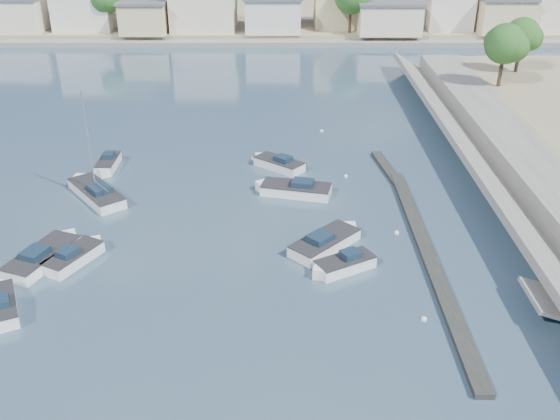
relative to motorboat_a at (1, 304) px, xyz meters
name	(u,v)px	position (x,y,z in m)	size (l,w,h in m)	color
ground	(307,112)	(19.35, 35.72, -0.38)	(400.00, 400.00, 0.00)	#283A50
breakwater	(419,235)	(26.25, 8.41, -0.21)	(2.00, 31.02, 0.35)	black
far_shore_land	(296,15)	(19.35, 87.72, 0.32)	(160.00, 40.00, 1.40)	gray
far_shore_quay	(299,43)	(19.35, 66.72, 0.02)	(160.00, 2.50, 0.80)	slate
far_town	(366,6)	(30.06, 72.64, 4.56)	(113.01, 12.80, 8.35)	beige
shore_trees	(357,8)	(27.69, 63.83, 5.84)	(74.56, 38.32, 7.92)	#38281E
motorboat_a	(1,304)	(0.00, 0.00, 0.00)	(3.29, 4.62, 1.48)	white
motorboat_b	(76,256)	(2.86, 5.31, 0.00)	(3.47, 4.57, 1.48)	white
motorboat_c	(293,189)	(17.41, 15.43, 0.00)	(6.26, 3.33, 1.48)	white
motorboat_d	(342,266)	(20.40, 4.17, 0.00)	(4.27, 3.33, 1.48)	white
motorboat_e	(45,255)	(0.79, 5.43, 0.00)	(4.06, 6.16, 1.48)	white
motorboat_f	(277,164)	(16.15, 20.61, 0.00)	(4.61, 4.17, 1.48)	white
motorboat_g	(108,165)	(1.27, 20.40, 0.00)	(1.53, 4.33, 1.48)	white
motorboat_h	(327,242)	(19.66, 7.19, 0.00)	(5.25, 5.31, 1.48)	white
sailboat	(95,192)	(1.59, 14.95, 0.03)	(5.70, 6.39, 9.00)	white
mooring_buoys	(335,219)	(20.51, 11.06, -0.33)	(11.21, 42.20, 0.37)	white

